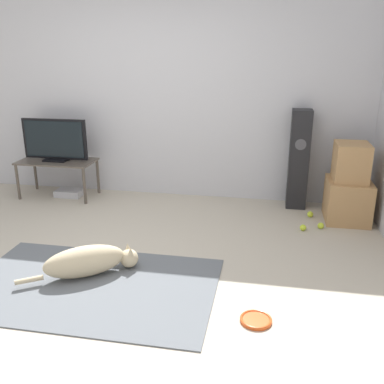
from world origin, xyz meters
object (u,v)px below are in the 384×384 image
at_px(cardboard_box_lower, 347,200).
at_px(floor_speaker, 299,160).
at_px(tennis_ball_by_boxes, 321,226).
at_px(cardboard_box_upper, 351,162).
at_px(tennis_ball_near_speaker, 303,228).
at_px(game_console, 69,193).
at_px(frisbee, 256,320).
at_px(tennis_ball_loose_on_carpet, 310,214).
at_px(tv_stand, 57,165).
at_px(tv, 55,140).
at_px(dog, 89,261).

bearing_deg(cardboard_box_lower, floor_speaker, 148.13).
height_order(floor_speaker, tennis_ball_by_boxes, floor_speaker).
height_order(cardboard_box_lower, cardboard_box_upper, cardboard_box_upper).
height_order(tennis_ball_near_speaker, game_console, game_console).
relative_size(frisbee, cardboard_box_lower, 0.43).
relative_size(tennis_ball_loose_on_carpet, game_console, 0.20).
distance_m(cardboard_box_lower, tennis_ball_near_speaker, 0.65).
height_order(floor_speaker, tennis_ball_loose_on_carpet, floor_speaker).
distance_m(tv_stand, tv, 0.31).
xyz_separation_m(dog, cardboard_box_upper, (2.27, 1.68, 0.52)).
relative_size(cardboard_box_upper, game_console, 1.24).
distance_m(tennis_ball_near_speaker, tennis_ball_loose_on_carpet, 0.41).
bearing_deg(tennis_ball_loose_on_carpet, tennis_ball_near_speaker, -104.13).
xyz_separation_m(tv, tennis_ball_by_boxes, (3.18, -0.47, -0.69)).
xyz_separation_m(dog, frisbee, (1.39, -0.38, -0.12)).
bearing_deg(cardboard_box_lower, game_console, 176.85).
xyz_separation_m(tv_stand, tennis_ball_loose_on_carpet, (3.10, -0.16, -0.38)).
height_order(floor_speaker, tv, floor_speaker).
distance_m(tv, tennis_ball_by_boxes, 3.29).
relative_size(cardboard_box_lower, tennis_ball_loose_on_carpet, 7.85).
bearing_deg(frisbee, tennis_ball_loose_on_carpet, 76.06).
bearing_deg(cardboard_box_lower, tennis_ball_by_boxes, -133.42).
distance_m(tv_stand, game_console, 0.39).
bearing_deg(tv_stand, dog, -56.94).
relative_size(cardboard_box_upper, tv, 0.49).
height_order(tennis_ball_by_boxes, tennis_ball_near_speaker, same).
bearing_deg(tennis_ball_near_speaker, cardboard_box_lower, 39.53).
bearing_deg(game_console, tennis_ball_near_speaker, -11.37).
bearing_deg(tv_stand, cardboard_box_lower, -2.69).
distance_m(frisbee, tv_stand, 3.43).
bearing_deg(game_console, frisbee, -42.22).
height_order(cardboard_box_lower, tv_stand, tv_stand).
relative_size(frisbee, cardboard_box_upper, 0.55).
relative_size(dog, tv_stand, 0.91).
xyz_separation_m(cardboard_box_lower, floor_speaker, (-0.53, 0.33, 0.35)).
xyz_separation_m(tv, game_console, (0.12, 0.02, -0.68)).
distance_m(dog, tennis_ball_loose_on_carpet, 2.54).
xyz_separation_m(cardboard_box_lower, tennis_ball_by_boxes, (-0.29, -0.31, -0.19)).
bearing_deg(tennis_ball_near_speaker, tv_stand, 169.46).
bearing_deg(tennis_ball_loose_on_carpet, tv_stand, 177.10).
bearing_deg(game_console, tennis_ball_loose_on_carpet, -3.42).
bearing_deg(floor_speaker, tv_stand, -176.79).
distance_m(dog, tennis_ball_by_boxes, 2.41).
distance_m(cardboard_box_lower, game_console, 3.37).
xyz_separation_m(floor_speaker, tv, (-2.95, -0.16, 0.15)).
height_order(cardboard_box_lower, tennis_ball_loose_on_carpet, cardboard_box_lower).
bearing_deg(floor_speaker, dog, -131.10).
relative_size(tennis_ball_by_boxes, tennis_ball_near_speaker, 1.00).
xyz_separation_m(floor_speaker, tv_stand, (-2.95, -0.17, -0.17)).
height_order(cardboard_box_lower, floor_speaker, floor_speaker).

